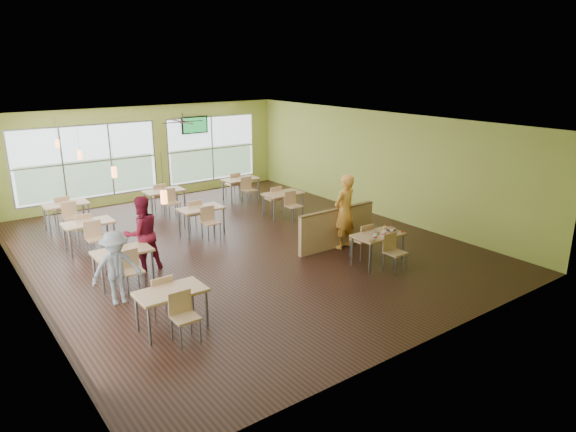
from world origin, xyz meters
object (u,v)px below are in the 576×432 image
at_px(main_table, 378,239).
at_px(food_basket, 391,229).
at_px(half_wall_divider, 337,228).
at_px(man_plaid, 344,212).

relative_size(main_table, food_basket, 5.95).
distance_m(main_table, half_wall_divider, 1.45).
height_order(half_wall_divider, food_basket, half_wall_divider).
xyz_separation_m(main_table, food_basket, (0.43, 0.01, 0.15)).
height_order(man_plaid, food_basket, man_plaid).
relative_size(main_table, half_wall_divider, 0.63).
height_order(half_wall_divider, man_plaid, man_plaid).
bearing_deg(main_table, half_wall_divider, 90.00).
distance_m(half_wall_divider, man_plaid, 0.47).
relative_size(half_wall_divider, man_plaid, 1.25).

